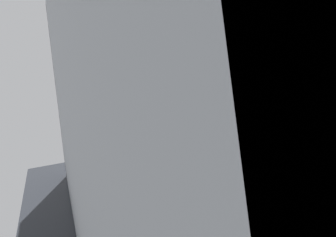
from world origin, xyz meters
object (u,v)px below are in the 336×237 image
Objects in this scene: vanity_sink_left at (106,154)px; vanity_sink_right at (162,144)px; toothbrush_cup at (87,129)px; toilet at (210,137)px; shower_tray at (294,127)px; soap_dispenser at (171,117)px.

vanity_sink_left is 1.02m from vanity_sink_right.
toilet is at bearing -3.91° from toothbrush_cup.
toothbrush_cup is 4.42m from shower_tray.
soap_dispenser is at bearing 167.97° from shower_tray.
vanity_sink_left is 0.51m from toothbrush_cup.
shower_tray is at bearing -7.77° from toothbrush_cup.
vanity_sink_left and vanity_sink_right have the same top height.
vanity_sink_right is at bearing -6.83° from toothbrush_cup.
shower_tray reaches higher than vanity_sink_right.
shower_tray is at bearing -12.03° from soap_dispenser.
vanity_sink_left is at bearing 179.76° from toilet.
soap_dispenser is 2.93m from shower_tray.
toothbrush_cup is at bearing -179.61° from soap_dispenser.
toilet is at bearing -0.24° from vanity_sink_left.
vanity_sink_left is 4.14m from shower_tray.
shower_tray reaches higher than toilet.
vanity_sink_right is (1.02, 0.00, 0.00)m from vanity_sink_left.
shower_tray is (2.01, -0.43, 0.06)m from toilet.
vanity_sink_right is 3.13m from shower_tray.
soap_dispenser is at bearing 32.54° from vanity_sink_right.
vanity_sink_left is 0.76× the size of toilet.
toothbrush_cup is (-0.24, 0.15, 0.42)m from vanity_sink_left.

